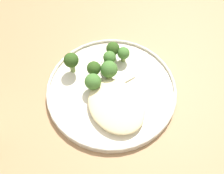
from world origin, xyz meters
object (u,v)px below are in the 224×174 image
Objects in this scene: broccoli_floret_center_pile at (110,58)px; broccoli_floret_front_edge at (94,68)px; seared_scallop_right_edge at (115,105)px; broccoli_floret_split_head at (71,61)px; seared_scallop_tilted_round at (112,120)px; broccoli_floret_rear_charred at (113,49)px; seared_scallop_left_edge at (116,90)px; seared_scallop_front_small at (121,97)px; seared_scallop_half_hidden at (125,128)px; broccoli_floret_right_tilted at (109,70)px; dinner_plate at (112,90)px; seared_scallop_on_noodles at (125,113)px; broccoli_floret_tall_stalk at (124,53)px; broccoli_floret_near_rim at (93,82)px.

broccoli_floret_front_edge is at bearing -82.83° from broccoli_floret_center_pile.
seared_scallop_right_edge is 0.14m from broccoli_floret_split_head.
seared_scallop_tilted_round is (0.03, -0.02, -0.00)m from seared_scallop_right_edge.
broccoli_floret_front_edge is (0.03, -0.06, -0.00)m from broccoli_floret_rear_charred.
seared_scallop_left_edge is 1.03× the size of seared_scallop_front_small.
seared_scallop_half_hidden reaches higher than seared_scallop_tilted_round.
broccoli_floret_right_tilted is 0.06m from broccoli_floret_rear_charred.
dinner_plate is at bearing -173.29° from seared_scallop_front_small.
seared_scallop_on_noodles is 0.17m from broccoli_floret_split_head.
seared_scallop_tilted_round is 0.83× the size of broccoli_floret_tall_stalk.
broccoli_floret_rear_charred is at bearing 151.83° from seared_scallop_right_edge.
broccoli_floret_right_tilted is (-0.07, 0.03, 0.02)m from seared_scallop_right_edge.
seared_scallop_front_small is 0.75× the size of broccoli_floret_front_edge.
seared_scallop_right_edge is at bearing 169.72° from seared_scallop_half_hidden.
broccoli_floret_split_head is at bearing -135.06° from broccoli_floret_front_edge.
seared_scallop_tilted_round is 0.68× the size of broccoli_floret_right_tilted.
broccoli_floret_center_pile is (-0.13, 0.07, 0.02)m from seared_scallop_tilted_round.
dinner_plate is 6.10× the size of broccoli_floret_center_pile.
seared_scallop_tilted_round is at bearing -11.80° from broccoli_floret_front_edge.
broccoli_floret_right_tilted is at bearing -64.30° from broccoli_floret_tall_stalk.
seared_scallop_on_noodles is at bearing 16.52° from broccoli_floret_near_rim.
broccoli_floret_near_rim reaches higher than dinner_plate.
broccoli_floret_split_head is at bearing -176.03° from seared_scallop_tilted_round.
seared_scallop_right_edge is 0.02m from seared_scallop_front_small.
broccoli_floret_near_rim reaches higher than seared_scallop_right_edge.
broccoli_floret_tall_stalk is 0.08m from broccoli_floret_front_edge.
seared_scallop_half_hidden is 0.12m from broccoli_floret_near_rim.
broccoli_floret_near_rim is (-0.06, -0.02, 0.02)m from seared_scallop_right_edge.
seared_scallop_tilted_round is 0.17m from broccoli_floret_tall_stalk.
seared_scallop_front_small is at bearing -15.00° from broccoli_floret_center_pile.
seared_scallop_half_hidden is at bearing -15.15° from dinner_plate.
seared_scallop_left_edge is at bearing 16.00° from broccoli_floret_front_edge.
broccoli_floret_front_edge is at bearing 175.82° from seared_scallop_half_hidden.
broccoli_floret_split_head is (-0.13, -0.04, 0.03)m from seared_scallop_right_edge.
seared_scallop_half_hidden is 0.44× the size of broccoli_floret_right_tilted.
broccoli_floret_center_pile is (-0.09, 0.02, 0.02)m from seared_scallop_front_small.
seared_scallop_half_hidden is (0.10, -0.03, 0.01)m from dinner_plate.
seared_scallop_on_noodles reaches higher than seared_scallop_front_small.
broccoli_floret_split_head is 1.20× the size of broccoli_floret_center_pile.
seared_scallop_tilted_round is 0.12m from broccoli_floret_right_tilted.
broccoli_floret_split_head reaches higher than broccoli_floret_rear_charred.
seared_scallop_right_edge is at bearing -23.72° from broccoli_floret_center_pile.
seared_scallop_left_edge is at bearing -10.67° from broccoli_floret_right_tilted.
broccoli_floret_center_pile reaches higher than seared_scallop_tilted_round.
seared_scallop_right_edge is 0.14m from broccoli_floret_rear_charred.
seared_scallop_half_hidden is 0.14m from broccoli_floret_right_tilted.
broccoli_floret_rear_charred is at bearing 125.00° from broccoli_floret_near_rim.
dinner_plate is 0.11m from broccoli_floret_split_head.
broccoli_floret_rear_charred is 1.04× the size of broccoli_floret_front_edge.
broccoli_floret_near_rim is 0.07m from broccoli_floret_split_head.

